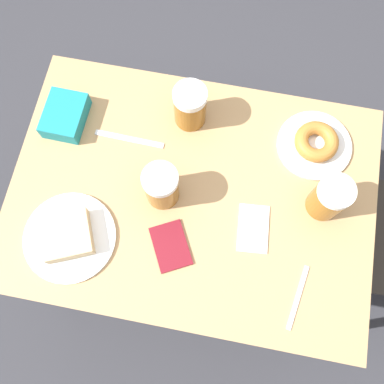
# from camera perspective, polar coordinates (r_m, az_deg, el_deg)

# --- Properties ---
(ground_plane) EXTENTS (8.00, 8.00, 0.00)m
(ground_plane) POSITION_cam_1_polar(r_m,az_deg,el_deg) (1.91, 0.00, -6.86)
(ground_plane) COLOR #333338
(table) EXTENTS (0.72, 1.01, 0.75)m
(table) POSITION_cam_1_polar(r_m,az_deg,el_deg) (1.25, 0.00, -1.23)
(table) COLOR tan
(table) RESTS_ON ground_plane
(plate_with_cake) EXTENTS (0.25, 0.25, 0.05)m
(plate_with_cake) POSITION_cam_1_polar(r_m,az_deg,el_deg) (1.18, -16.15, -5.72)
(plate_with_cake) COLOR white
(plate_with_cake) RESTS_ON table
(plate_with_donut) EXTENTS (0.21, 0.21, 0.05)m
(plate_with_donut) POSITION_cam_1_polar(r_m,az_deg,el_deg) (1.26, 16.14, 6.27)
(plate_with_donut) COLOR white
(plate_with_donut) RESTS_ON table
(beer_mug_left) EXTENTS (0.09, 0.09, 0.14)m
(beer_mug_left) POSITION_cam_1_polar(r_m,az_deg,el_deg) (1.21, -0.26, 11.38)
(beer_mug_left) COLOR #8C5619
(beer_mug_left) RESTS_ON table
(beer_mug_center) EXTENTS (0.09, 0.09, 0.14)m
(beer_mug_center) POSITION_cam_1_polar(r_m,az_deg,el_deg) (1.16, 17.86, -0.75)
(beer_mug_center) COLOR #8C5619
(beer_mug_center) RESTS_ON table
(beer_mug_right) EXTENTS (0.09, 0.09, 0.14)m
(beer_mug_right) POSITION_cam_1_polar(r_m,az_deg,el_deg) (1.12, -4.10, 0.77)
(beer_mug_right) COLOR #8C5619
(beer_mug_right) RESTS_ON table
(napkin_folded) EXTENTS (0.14, 0.09, 0.00)m
(napkin_folded) POSITION_cam_1_polar(r_m,az_deg,el_deg) (1.16, 8.16, -4.83)
(napkin_folded) COLOR white
(napkin_folded) RESTS_ON table
(fork) EXTENTS (0.17, 0.04, 0.00)m
(fork) POSITION_cam_1_polar(r_m,az_deg,el_deg) (1.16, 13.92, -13.47)
(fork) COLOR silver
(fork) RESTS_ON table
(knife) EXTENTS (0.02, 0.20, 0.00)m
(knife) POSITION_cam_1_polar(r_m,az_deg,el_deg) (1.25, -8.35, 7.00)
(knife) COLOR silver
(knife) RESTS_ON table
(passport_near_edge) EXTENTS (0.15, 0.14, 0.01)m
(passport_near_edge) POSITION_cam_1_polar(r_m,az_deg,el_deg) (1.14, -2.86, -7.21)
(passport_near_edge) COLOR maroon
(passport_near_edge) RESTS_ON table
(blue_pouch) EXTENTS (0.14, 0.11, 0.05)m
(blue_pouch) POSITION_cam_1_polar(r_m,az_deg,el_deg) (1.29, -16.57, 9.73)
(blue_pouch) COLOR teal
(blue_pouch) RESTS_ON table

